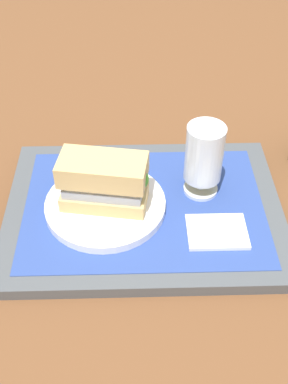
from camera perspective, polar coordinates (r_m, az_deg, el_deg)
ground_plane at (r=0.78m, az=0.00°, el=-2.67°), size 3.00×3.00×0.00m
tray at (r=0.78m, az=0.00°, el=-2.15°), size 0.44×0.32×0.02m
placemat at (r=0.77m, az=0.00°, el=-1.60°), size 0.38×0.27×0.00m
plate at (r=0.76m, az=-4.59°, el=-1.55°), size 0.19×0.19×0.01m
sandwich at (r=0.73m, az=-4.54°, el=1.23°), size 0.14×0.08×0.08m
beer_glass at (r=0.76m, az=7.10°, el=4.09°), size 0.06×0.06×0.12m
napkin_folded at (r=0.73m, az=8.64°, el=-4.66°), size 0.09×0.07×0.01m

